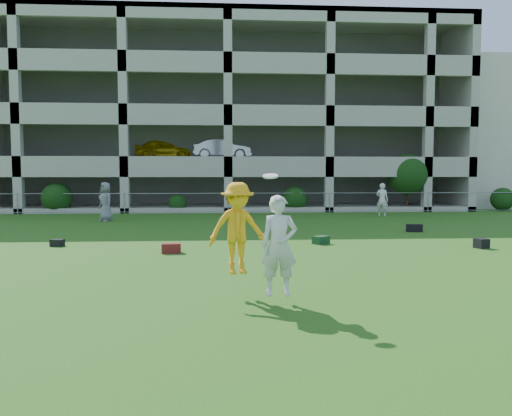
{
  "coord_description": "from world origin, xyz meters",
  "views": [
    {
      "loc": [
        -0.31,
        -10.17,
        2.32
      ],
      "look_at": [
        0.56,
        3.0,
        1.4
      ],
      "focal_mm": 35.0,
      "sensor_mm": 36.0,
      "label": 1
    }
  ],
  "objects": [
    {
      "name": "ground",
      "position": [
        0.0,
        0.0,
        0.0
      ],
      "size": [
        100.0,
        100.0,
        0.0
      ],
      "primitive_type": "plane",
      "color": "#235114",
      "rests_on": "ground"
    },
    {
      "name": "bystander_c",
      "position": [
        -5.99,
        14.36,
        0.95
      ],
      "size": [
        1.06,
        1.09,
        1.89
      ],
      "primitive_type": "imported",
      "rotation": [
        0.0,
        0.0,
        -0.84
      ],
      "color": "slate",
      "rests_on": "ground"
    },
    {
      "name": "bystander_e",
      "position": [
        8.35,
        16.44,
        0.89
      ],
      "size": [
        0.78,
        0.72,
        1.78
      ],
      "primitive_type": "imported",
      "rotation": [
        0.0,
        0.0,
        2.53
      ],
      "color": "white",
      "rests_on": "ground"
    },
    {
      "name": "bag_red_a",
      "position": [
        -1.82,
        4.35,
        0.14
      ],
      "size": [
        0.57,
        0.34,
        0.28
      ],
      "primitive_type": "cube",
      "rotation": [
        0.0,
        0.0,
        0.07
      ],
      "color": "#5B1F0F",
      "rests_on": "ground"
    },
    {
      "name": "bag_black_b",
      "position": [
        -5.59,
        5.97,
        0.11
      ],
      "size": [
        0.46,
        0.36,
        0.22
      ],
      "primitive_type": "cube",
      "rotation": [
        0.0,
        0.0,
        -0.3
      ],
      "color": "black",
      "rests_on": "ground"
    },
    {
      "name": "bag_green_c",
      "position": [
        2.9,
        5.93,
        0.13
      ],
      "size": [
        0.61,
        0.57,
        0.26
      ],
      "primitive_type": "cube",
      "rotation": [
        0.0,
        0.0,
        0.59
      ],
      "color": "#133416",
      "rests_on": "ground"
    },
    {
      "name": "crate_d",
      "position": [
        7.68,
        4.66,
        0.15
      ],
      "size": [
        0.44,
        0.44,
        0.3
      ],
      "primitive_type": "cube",
      "rotation": [
        0.0,
        0.0,
        0.29
      ],
      "color": "black",
      "rests_on": "ground"
    },
    {
      "name": "bag_black_e",
      "position": [
        7.26,
        9.03,
        0.15
      ],
      "size": [
        0.64,
        0.4,
        0.3
      ],
      "primitive_type": "cube",
      "rotation": [
        0.0,
        0.0,
        -0.17
      ],
      "color": "black",
      "rests_on": "ground"
    },
    {
      "name": "frisbee_contest",
      "position": [
        0.16,
        -1.09,
        1.23
      ],
      "size": [
        1.65,
        1.23,
        2.16
      ],
      "color": "#F9A516",
      "rests_on": "ground"
    },
    {
      "name": "parking_garage",
      "position": [
        -0.01,
        27.7,
        6.01
      ],
      "size": [
        30.0,
        14.0,
        12.0
      ],
      "color": "#9E998C",
      "rests_on": "ground"
    },
    {
      "name": "fence",
      "position": [
        0.0,
        19.0,
        0.61
      ],
      "size": [
        36.06,
        0.06,
        1.2
      ],
      "color": "gray",
      "rests_on": "ground"
    },
    {
      "name": "shrub_row",
      "position": [
        4.59,
        19.7,
        1.51
      ],
      "size": [
        34.38,
        2.52,
        3.5
      ],
      "color": "#163D11",
      "rests_on": "ground"
    }
  ]
}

